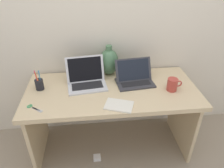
# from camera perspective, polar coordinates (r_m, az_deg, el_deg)

# --- Properties ---
(ground_plane) EXTENTS (6.00, 6.00, 0.00)m
(ground_plane) POSITION_cam_1_polar(r_m,az_deg,el_deg) (2.29, -0.00, -16.24)
(ground_plane) COLOR gray
(back_wall) EXTENTS (4.40, 0.04, 2.40)m
(back_wall) POSITION_cam_1_polar(r_m,az_deg,el_deg) (1.97, -1.20, 17.03)
(back_wall) COLOR beige
(back_wall) RESTS_ON ground
(desk) EXTENTS (1.48, 0.68, 0.70)m
(desk) POSITION_cam_1_polar(r_m,az_deg,el_deg) (1.91, -0.00, -5.04)
(desk) COLOR #D1B78C
(desk) RESTS_ON ground
(laptop_left) EXTENTS (0.36, 0.29, 0.24)m
(laptop_left) POSITION_cam_1_polar(r_m,az_deg,el_deg) (1.88, -6.99, 1.64)
(laptop_left) COLOR silver
(laptop_left) RESTS_ON desk
(laptop_right) EXTENTS (0.35, 0.25, 0.20)m
(laptop_right) POSITION_cam_1_polar(r_m,az_deg,el_deg) (1.91, 6.02, 1.96)
(laptop_right) COLOR #333338
(laptop_right) RESTS_ON desk
(green_vase) EXTENTS (0.18, 0.18, 0.29)m
(green_vase) POSITION_cam_1_polar(r_m,az_deg,el_deg) (2.01, -0.84, 6.09)
(green_vase) COLOR #47704C
(green_vase) RESTS_ON desk
(notebook_stack) EXTENTS (0.25, 0.21, 0.01)m
(notebook_stack) POSITION_cam_1_polar(r_m,az_deg,el_deg) (1.63, 1.90, -5.78)
(notebook_stack) COLOR silver
(notebook_stack) RESTS_ON desk
(coffee_mug) EXTENTS (0.13, 0.09, 0.11)m
(coffee_mug) POSITION_cam_1_polar(r_m,az_deg,el_deg) (1.86, 16.04, -0.13)
(coffee_mug) COLOR #B23D33
(coffee_mug) RESTS_ON desk
(pen_cup) EXTENTS (0.07, 0.07, 0.19)m
(pen_cup) POSITION_cam_1_polar(r_m,az_deg,el_deg) (1.90, -19.04, -0.05)
(pen_cup) COLOR black
(pen_cup) RESTS_ON desk
(scissors) EXTENTS (0.13, 0.11, 0.01)m
(scissors) POSITION_cam_1_polar(r_m,az_deg,el_deg) (1.72, -20.75, -5.94)
(scissors) COLOR #B7B7BC
(scissors) RESTS_ON desk
(power_brick) EXTENTS (0.07, 0.07, 0.03)m
(power_brick) POSITION_cam_1_polar(r_m,az_deg,el_deg) (2.18, -4.06, -19.22)
(power_brick) COLOR white
(power_brick) RESTS_ON ground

